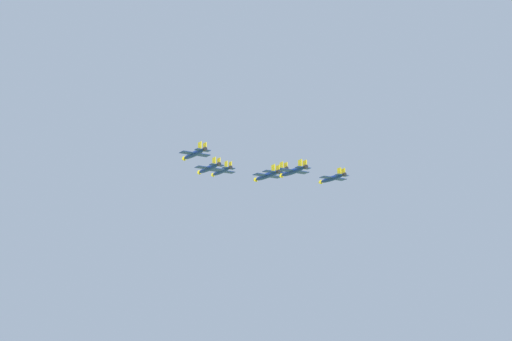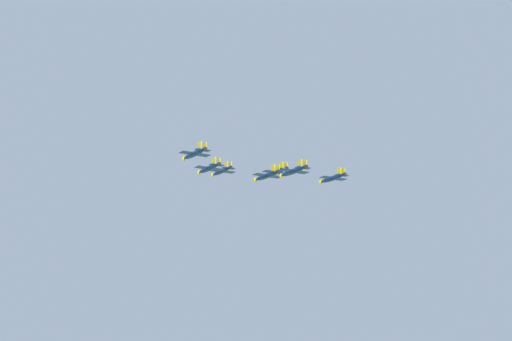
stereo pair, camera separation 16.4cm
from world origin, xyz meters
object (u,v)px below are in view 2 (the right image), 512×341
Objects in this scene: jet_lead at (221,171)px; jet_slot_rear at (266,176)px; jet_right_wingman at (275,172)px; jet_right_outer at (332,178)px; jet_left_outer at (194,154)px; jet_trailing at (293,171)px; jet_left_wingman at (209,168)px.

jet_slot_rear is (8.09, -31.62, -8.27)m from jet_lead.
jet_right_wingman is 21.75m from jet_right_outer.
jet_slot_rear is at bearing 90.45° from jet_right_outer.
jet_left_outer is 28.03m from jet_slot_rear.
jet_right_wingman is at bearing 40.81° from jet_right_outer.
jet_left_outer is (-18.79, -38.50, -4.30)m from jet_lead.
jet_trailing is at bearing -121.59° from jet_left_outer.
jet_slot_rear is (26.88, 6.88, -3.97)m from jet_left_outer.
jet_right_wingman is 1.01× the size of jet_slot_rear.
jet_trailing is (4.05, -15.81, -1.78)m from jet_slot_rear.
jet_right_wingman is at bearing -69.71° from jet_left_outer.
jet_right_wingman is at bearing -22.51° from jet_trailing.
jet_right_outer is (44.36, -5.50, -1.88)m from jet_left_wingman.
jet_left_wingman reaches higher than jet_slot_rear.
jet_left_wingman is at bearing 23.54° from jet_trailing.
jet_left_outer is 1.00× the size of jet_right_outer.
jet_lead is at bearing -40.72° from jet_left_wingman.
jet_lead is 33.67m from jet_slot_rear.
jet_right_outer reaches higher than jet_trailing.
jet_left_wingman is 1.00× the size of jet_right_wingman.
jet_right_outer reaches higher than jet_slot_rear.
jet_left_wingman is 35.98m from jet_trailing.
jet_right_wingman is (17.48, -12.37, -2.10)m from jet_lead.
jet_right_outer is at bearing -111.77° from jet_left_wingman.
jet_right_wingman is 1.02× the size of jet_right_outer.
jet_trailing is (30.92, -8.93, -5.76)m from jet_left_outer.
jet_right_outer is (34.97, -24.75, -5.90)m from jet_lead.
jet_left_wingman reaches higher than jet_right_outer.
jet_slot_rear reaches higher than jet_trailing.
jet_lead is 0.98× the size of jet_left_wingman.
jet_lead is at bearing -0.42° from jet_slot_rear.
jet_lead is 1.00× the size of jet_left_outer.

